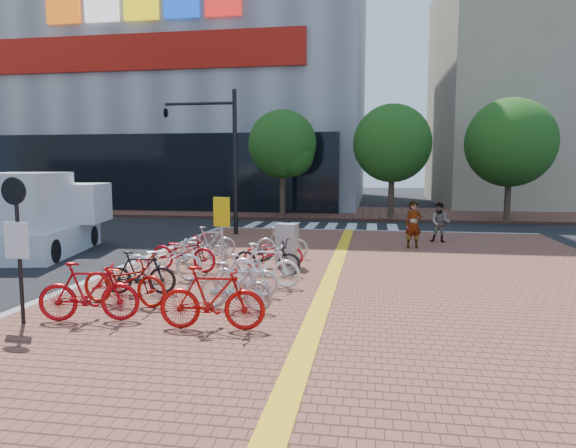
% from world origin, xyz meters
% --- Properties ---
extents(ground, '(120.00, 120.00, 0.00)m').
position_xyz_m(ground, '(0.00, 0.00, 0.00)').
color(ground, black).
rests_on(ground, ground).
extents(sidewalk, '(14.00, 34.00, 0.15)m').
position_xyz_m(sidewalk, '(3.00, -5.00, 0.07)').
color(sidewalk, brown).
rests_on(sidewalk, ground).
extents(tactile_strip, '(0.40, 34.00, 0.01)m').
position_xyz_m(tactile_strip, '(2.00, -5.00, 0.16)').
color(tactile_strip, yellow).
rests_on(tactile_strip, sidewalk).
extents(kerb_north, '(14.00, 0.25, 0.15)m').
position_xyz_m(kerb_north, '(3.00, 12.00, 0.08)').
color(kerb_north, gray).
rests_on(kerb_north, ground).
extents(far_sidewalk, '(70.00, 8.00, 0.15)m').
position_xyz_m(far_sidewalk, '(0.00, 21.00, 0.07)').
color(far_sidewalk, brown).
rests_on(far_sidewalk, ground).
extents(department_store, '(36.00, 24.27, 28.00)m').
position_xyz_m(department_store, '(-15.99, 31.95, 13.98)').
color(department_store, gray).
rests_on(department_store, ground).
extents(building_beige, '(20.00, 18.00, 18.00)m').
position_xyz_m(building_beige, '(18.00, 32.00, 9.00)').
color(building_beige, gray).
rests_on(building_beige, ground).
extents(crosswalk, '(7.50, 4.00, 0.01)m').
position_xyz_m(crosswalk, '(0.50, 14.00, 0.01)').
color(crosswalk, silver).
rests_on(crosswalk, ground).
extents(street_trees, '(16.20, 4.60, 6.35)m').
position_xyz_m(street_trees, '(5.04, 17.45, 4.10)').
color(street_trees, '#38281E').
rests_on(street_trees, far_sidewalk).
extents(bike_0, '(1.92, 0.89, 1.11)m').
position_xyz_m(bike_0, '(-2.12, -2.38, 0.71)').
color(bike_0, '#AA0C12').
rests_on(bike_0, sidewalk).
extents(bike_1, '(2.03, 0.94, 1.03)m').
position_xyz_m(bike_1, '(-2.01, -1.23, 0.66)').
color(bike_1, '#AC140C').
rests_on(bike_1, sidewalk).
extents(bike_2, '(1.67, 0.69, 0.97)m').
position_xyz_m(bike_2, '(-2.09, -0.34, 0.64)').
color(bike_2, black).
rests_on(bike_2, sidewalk).
extents(bike_3, '(2.06, 1.02, 1.03)m').
position_xyz_m(bike_3, '(-2.12, 1.03, 0.67)').
color(bike_3, silver).
rests_on(bike_3, sidewalk).
extents(bike_4, '(2.09, 1.06, 1.05)m').
position_xyz_m(bike_4, '(-2.06, 2.25, 0.67)').
color(bike_4, '#9F0B15').
rests_on(bike_4, sidewalk).
extents(bike_5, '(1.70, 0.65, 0.89)m').
position_xyz_m(bike_5, '(-1.96, 3.33, 0.59)').
color(bike_5, '#A2A2A7').
rests_on(bike_5, sidewalk).
extents(bike_6, '(1.65, 0.75, 0.96)m').
position_xyz_m(bike_6, '(-2.03, 4.52, 0.63)').
color(bike_6, '#AAAAAE').
rests_on(bike_6, sidewalk).
extents(bike_7, '(1.92, 0.69, 1.13)m').
position_xyz_m(bike_7, '(0.28, -2.48, 0.71)').
color(bike_7, '#A90F0C').
rests_on(bike_7, sidewalk).
extents(bike_8, '(1.64, 0.73, 0.95)m').
position_xyz_m(bike_8, '(0.35, -1.21, 0.63)').
color(bike_8, '#A2A2A7').
rests_on(bike_8, sidewalk).
extents(bike_9, '(1.58, 0.59, 0.93)m').
position_xyz_m(bike_9, '(0.26, -0.09, 0.61)').
color(bike_9, silver).
rests_on(bike_9, sidewalk).
extents(bike_10, '(1.77, 0.61, 1.04)m').
position_xyz_m(bike_10, '(0.52, 0.80, 0.67)').
color(bike_10, white).
rests_on(bike_10, sidewalk).
extents(bike_11, '(1.88, 0.85, 0.96)m').
position_xyz_m(bike_11, '(0.31, 2.12, 0.63)').
color(bike_11, black).
rests_on(bike_11, sidewalk).
extents(bike_12, '(1.76, 0.91, 0.88)m').
position_xyz_m(bike_12, '(0.27, 3.16, 0.59)').
color(bike_12, red).
rests_on(bike_12, sidewalk).
extents(bike_13, '(1.65, 0.48, 0.99)m').
position_xyz_m(bike_13, '(0.27, 4.52, 0.64)').
color(bike_13, '#ACACB1').
rests_on(bike_13, sidewalk).
extents(pedestrian_a, '(0.68, 0.53, 1.64)m').
position_xyz_m(pedestrian_a, '(4.43, 7.31, 0.97)').
color(pedestrian_a, gray).
rests_on(pedestrian_a, sidewalk).
extents(pedestrian_b, '(0.84, 0.72, 1.50)m').
position_xyz_m(pedestrian_b, '(5.53, 8.82, 0.90)').
color(pedestrian_b, '#474C5B').
rests_on(pedestrian_b, sidewalk).
extents(utility_box, '(0.63, 0.50, 1.24)m').
position_xyz_m(utility_box, '(0.65, 3.24, 0.77)').
color(utility_box, '#ACADB1').
rests_on(utility_box, sidewalk).
extents(yellow_sign, '(0.52, 0.21, 1.97)m').
position_xyz_m(yellow_sign, '(-1.28, 3.26, 1.51)').
color(yellow_sign, '#B7B7BC').
rests_on(yellow_sign, sidewalk).
extents(notice_sign, '(0.49, 0.12, 2.67)m').
position_xyz_m(notice_sign, '(-3.24, -2.74, 1.83)').
color(notice_sign, black).
rests_on(notice_sign, sidewalk).
extents(traffic_light_pole, '(3.20, 1.23, 5.96)m').
position_xyz_m(traffic_light_pole, '(-4.02, 9.84, 4.26)').
color(traffic_light_pole, black).
rests_on(traffic_light_pole, sidewalk).
extents(box_truck, '(2.97, 5.13, 2.79)m').
position_xyz_m(box_truck, '(-7.96, 4.80, 1.31)').
color(box_truck, silver).
rests_on(box_truck, ground).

